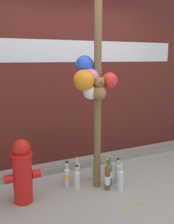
{
  "coord_description": "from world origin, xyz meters",
  "views": [
    {
      "loc": [
        -1.71,
        -2.4,
        1.64
      ],
      "look_at": [
        -0.29,
        0.45,
        1.0
      ],
      "focal_mm": 43.21,
      "sensor_mm": 36.0,
      "label": 1
    }
  ],
  "objects_px": {
    "fire_hydrant": "(22,171)",
    "bottle_1": "(95,168)",
    "memorial_post": "(93,65)",
    "bottle_2": "(77,178)",
    "bottle_4": "(109,173)",
    "bottle_5": "(121,178)",
    "bottle_6": "(77,172)",
    "bottle_7": "(107,178)",
    "bottle_0": "(118,172)",
    "bottle_3": "(67,176)"
  },
  "relations": [
    {
      "from": "bottle_4",
      "to": "fire_hydrant",
      "type": "bearing_deg",
      "value": 175.79
    },
    {
      "from": "bottle_3",
      "to": "bottle_6",
      "type": "distance_m",
      "value": 0.17
    },
    {
      "from": "memorial_post",
      "to": "bottle_4",
      "type": "distance_m",
      "value": 1.41
    },
    {
      "from": "memorial_post",
      "to": "bottle_1",
      "type": "distance_m",
      "value": 1.41
    },
    {
      "from": "bottle_1",
      "to": "bottle_4",
      "type": "height_order",
      "value": "bottle_1"
    },
    {
      "from": "fire_hydrant",
      "to": "bottle_3",
      "type": "height_order",
      "value": "fire_hydrant"
    },
    {
      "from": "memorial_post",
      "to": "bottle_5",
      "type": "distance_m",
      "value": 1.45
    },
    {
      "from": "fire_hydrant",
      "to": "bottle_6",
      "type": "distance_m",
      "value": 0.82
    },
    {
      "from": "bottle_5",
      "to": "fire_hydrant",
      "type": "bearing_deg",
      "value": 167.35
    },
    {
      "from": "bottle_5",
      "to": "bottle_7",
      "type": "bearing_deg",
      "value": 149.58
    },
    {
      "from": "bottle_4",
      "to": "bottle_5",
      "type": "xyz_separation_m",
      "value": [
        0.06,
        -0.18,
        -0.01
      ]
    },
    {
      "from": "memorial_post",
      "to": "bottle_0",
      "type": "height_order",
      "value": "memorial_post"
    },
    {
      "from": "bottle_0",
      "to": "bottle_4",
      "type": "height_order",
      "value": "bottle_4"
    },
    {
      "from": "bottle_5",
      "to": "bottle_6",
      "type": "height_order",
      "value": "bottle_5"
    },
    {
      "from": "memorial_post",
      "to": "fire_hydrant",
      "type": "distance_m",
      "value": 1.47
    },
    {
      "from": "bottle_1",
      "to": "bottle_5",
      "type": "relative_size",
      "value": 1.11
    },
    {
      "from": "fire_hydrant",
      "to": "bottle_4",
      "type": "relative_size",
      "value": 1.88
    },
    {
      "from": "fire_hydrant",
      "to": "bottle_1",
      "type": "bearing_deg",
      "value": 8.77
    },
    {
      "from": "memorial_post",
      "to": "bottle_2",
      "type": "xyz_separation_m",
      "value": [
        -0.19,
        0.07,
        -1.42
      ]
    },
    {
      "from": "bottle_6",
      "to": "bottle_4",
      "type": "bearing_deg",
      "value": -36.85
    },
    {
      "from": "bottle_0",
      "to": "bottle_3",
      "type": "bearing_deg",
      "value": 162.26
    },
    {
      "from": "bottle_3",
      "to": "bottle_6",
      "type": "relative_size",
      "value": 0.93
    },
    {
      "from": "memorial_post",
      "to": "bottle_4",
      "type": "xyz_separation_m",
      "value": [
        0.22,
        -0.04,
        -1.39
      ]
    },
    {
      "from": "bottle_2",
      "to": "bottle_1",
      "type": "bearing_deg",
      "value": 21.59
    },
    {
      "from": "fire_hydrant",
      "to": "bottle_4",
      "type": "height_order",
      "value": "fire_hydrant"
    },
    {
      "from": "bottle_5",
      "to": "bottle_1",
      "type": "bearing_deg",
      "value": 109.4
    },
    {
      "from": "memorial_post",
      "to": "bottle_0",
      "type": "bearing_deg",
      "value": -3.54
    },
    {
      "from": "bottle_5",
      "to": "bottle_0",
      "type": "bearing_deg",
      "value": 66.39
    },
    {
      "from": "bottle_6",
      "to": "bottle_1",
      "type": "bearing_deg",
      "value": -3.78
    },
    {
      "from": "bottle_0",
      "to": "bottle_5",
      "type": "xyz_separation_m",
      "value": [
        -0.09,
        -0.2,
        0.01
      ]
    },
    {
      "from": "bottle_1",
      "to": "bottle_2",
      "type": "relative_size",
      "value": 1.38
    },
    {
      "from": "bottle_5",
      "to": "bottle_4",
      "type": "bearing_deg",
      "value": 108.34
    },
    {
      "from": "bottle_1",
      "to": "bottle_6",
      "type": "relative_size",
      "value": 1.2
    },
    {
      "from": "bottle_2",
      "to": "bottle_4",
      "type": "relative_size",
      "value": 0.77
    },
    {
      "from": "memorial_post",
      "to": "bottle_6",
      "type": "bearing_deg",
      "value": 118.24
    },
    {
      "from": "memorial_post",
      "to": "bottle_5",
      "type": "bearing_deg",
      "value": -37.67
    },
    {
      "from": "bottle_2",
      "to": "bottle_3",
      "type": "xyz_separation_m",
      "value": [
        -0.09,
        0.11,
        0.0
      ]
    },
    {
      "from": "bottle_0",
      "to": "bottle_7",
      "type": "bearing_deg",
      "value": -153.47
    },
    {
      "from": "bottle_0",
      "to": "bottle_6",
      "type": "xyz_separation_m",
      "value": [
        -0.48,
        0.24,
        0.01
      ]
    },
    {
      "from": "bottle_7",
      "to": "bottle_0",
      "type": "bearing_deg",
      "value": 26.53
    },
    {
      "from": "bottle_1",
      "to": "bottle_5",
      "type": "height_order",
      "value": "bottle_1"
    },
    {
      "from": "bottle_2",
      "to": "bottle_4",
      "type": "bearing_deg",
      "value": -14.97
    },
    {
      "from": "bottle_0",
      "to": "bottle_3",
      "type": "relative_size",
      "value": 1.01
    },
    {
      "from": "bottle_4",
      "to": "bottle_2",
      "type": "bearing_deg",
      "value": 165.03
    },
    {
      "from": "memorial_post",
      "to": "bottle_0",
      "type": "distance_m",
      "value": 1.46
    },
    {
      "from": "memorial_post",
      "to": "bottle_5",
      "type": "xyz_separation_m",
      "value": [
        0.28,
        -0.22,
        -1.4
      ]
    },
    {
      "from": "bottle_4",
      "to": "bottle_7",
      "type": "distance_m",
      "value": 0.13
    },
    {
      "from": "fire_hydrant",
      "to": "bottle_1",
      "type": "distance_m",
      "value": 1.05
    },
    {
      "from": "bottle_7",
      "to": "bottle_6",
      "type": "bearing_deg",
      "value": 126.3
    },
    {
      "from": "bottle_0",
      "to": "bottle_5",
      "type": "distance_m",
      "value": 0.21
    }
  ]
}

